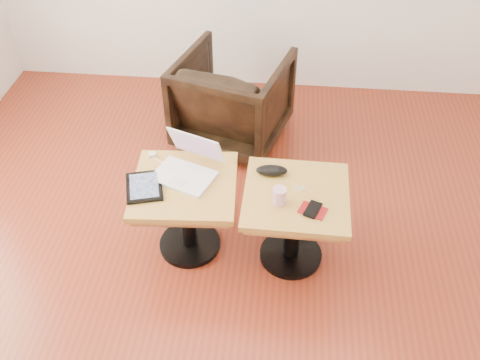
# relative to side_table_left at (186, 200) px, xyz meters

# --- Properties ---
(room_shell) EXTENTS (4.52, 4.52, 2.71)m
(room_shell) POSITION_rel_side_table_left_xyz_m (0.37, -0.30, 0.96)
(room_shell) COLOR maroon
(room_shell) RESTS_ON ground
(side_table_left) EXTENTS (0.61, 0.61, 0.52)m
(side_table_left) POSITION_rel_side_table_left_xyz_m (0.00, 0.00, 0.00)
(side_table_left) COLOR black
(side_table_left) RESTS_ON ground
(side_table_right) EXTENTS (0.58, 0.58, 0.52)m
(side_table_right) POSITION_rel_side_table_left_xyz_m (0.62, -0.02, 0.00)
(side_table_right) COLOR black
(side_table_right) RESTS_ON ground
(laptop) EXTENTS (0.42, 0.41, 0.22)m
(laptop) POSITION_rel_side_table_left_xyz_m (0.01, 0.09, 0.18)
(laptop) COLOR white
(laptop) RESTS_ON side_table_left
(tablet) EXTENTS (0.25, 0.29, 0.02)m
(tablet) POSITION_rel_side_table_left_xyz_m (-0.21, -0.06, 0.14)
(tablet) COLOR black
(tablet) RESTS_ON side_table_left
(charging_adapter) EXTENTS (0.05, 0.05, 0.02)m
(charging_adapter) POSITION_rel_side_table_left_xyz_m (-0.23, 0.21, 0.14)
(charging_adapter) COLOR white
(charging_adapter) RESTS_ON side_table_left
(glasses_case) EXTENTS (0.18, 0.09, 0.06)m
(glasses_case) POSITION_rel_side_table_left_xyz_m (0.48, 0.12, 0.16)
(glasses_case) COLOR black
(glasses_case) RESTS_ON side_table_right
(striped_cup) EXTENTS (0.08, 0.08, 0.10)m
(striped_cup) POSITION_rel_side_table_left_xyz_m (0.53, -0.11, 0.18)
(striped_cup) COLOR #C24D77
(striped_cup) RESTS_ON side_table_right
(earbuds_tangle) EXTENTS (0.07, 0.04, 0.01)m
(earbuds_tangle) POSITION_rel_side_table_left_xyz_m (0.64, 0.01, 0.14)
(earbuds_tangle) COLOR white
(earbuds_tangle) RESTS_ON side_table_right
(phone_on_sleeve) EXTENTS (0.17, 0.14, 0.02)m
(phone_on_sleeve) POSITION_rel_side_table_left_xyz_m (0.71, -0.15, 0.14)
(phone_on_sleeve) COLOR maroon
(phone_on_sleeve) RESTS_ON side_table_right
(armchair) EXTENTS (0.92, 0.93, 0.69)m
(armchair) POSITION_rel_side_table_left_xyz_m (0.15, 1.14, -0.05)
(armchair) COLOR black
(armchair) RESTS_ON ground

